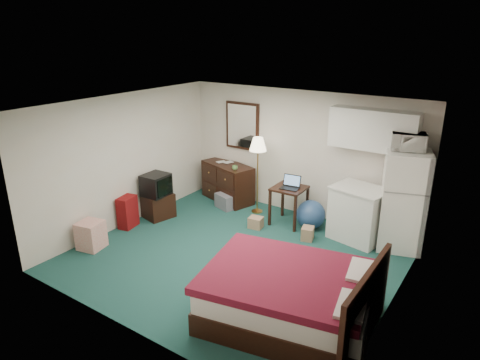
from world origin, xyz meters
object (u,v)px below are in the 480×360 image
Objects in this scene: desk at (289,205)px; tv_stand at (158,205)px; dresser at (228,182)px; bed at (289,297)px; suitcase at (128,212)px; kitchen_counter at (358,215)px; fridge at (403,200)px; floor_lamp at (258,176)px.

desk reaches higher than tv_stand.
dresser is 0.59× the size of bed.
dresser reaches higher than suitcase.
kitchen_counter is 2.70m from bed.
desk is 1.33m from kitchen_counter.
fridge is 0.83× the size of bed.
desk reaches higher than suitcase.
dresser is 1.28× the size of kitchen_counter.
fridge is at bearing 15.62° from dresser.
floor_lamp is 2.11× the size of desk.
dresser is 4.23m from bed.
floor_lamp is at bearing 164.81° from fridge.
fridge is (0.69, 0.14, 0.38)m from kitchen_counter.
floor_lamp is 0.92× the size of fridge.
tv_stand is (-4.33, -1.42, -0.61)m from fridge.
floor_lamp is at bearing 4.50° from dresser.
dresser is 0.98m from floor_lamp.
floor_lamp is 0.77× the size of bed.
fridge is (2.82, 0.10, 0.07)m from floor_lamp.
dresser reaches higher than desk.
tv_stand is (-2.31, -1.18, -0.13)m from desk.
bed is (3.06, -2.93, -0.08)m from dresser.
desk is at bearing 5.72° from dresser.
kitchen_counter is 0.46× the size of bed.
fridge reaches higher than bed.
desk is 2.93m from bed.
floor_lamp reaches higher than kitchen_counter.
floor_lamp is 2.97× the size of tv_stand.
fridge reaches higher than suitcase.
kitchen_counter reaches higher than bed.
dresser is at bearing 59.13° from suitcase.
desk is 0.44× the size of fridge.
fridge reaches higher than kitchen_counter.
desk reaches higher than bed.
kitchen_counter is (2.12, -0.04, -0.32)m from floor_lamp.
fridge is (3.71, -0.10, 0.44)m from dresser.
floor_lamp is at bearing 117.22° from bed.
bed is at bearing -26.61° from dresser.
desk is 1.41× the size of tv_stand.
dresser is at bearing 167.47° from desk.
kitchen_counter is 0.81m from fridge.
kitchen_counter is (3.01, -0.24, 0.06)m from dresser.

